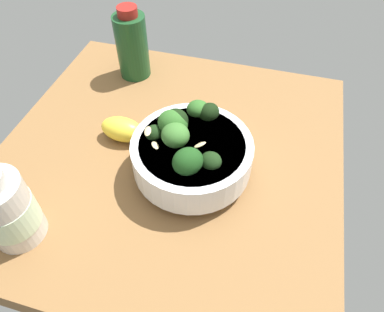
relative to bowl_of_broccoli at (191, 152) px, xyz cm
name	(u,v)px	position (x,y,z in cm)	size (l,w,h in cm)	color
ground_plane	(169,161)	(2.82, 4.79, -7.02)	(57.79, 57.79, 4.53)	brown
bowl_of_broccoli	(191,152)	(0.00, 0.00, 0.00)	(19.30, 18.49, 11.18)	white
lemon_wedge	(122,129)	(4.04, 13.49, -2.63)	(7.67, 4.37, 4.24)	yellow
bottle_tall	(132,45)	(22.54, 18.50, 2.00)	(6.33, 6.33, 14.56)	#194723
bottle_short	(7,210)	(-17.13, 20.23, 0.84)	(7.35, 7.35, 12.68)	beige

